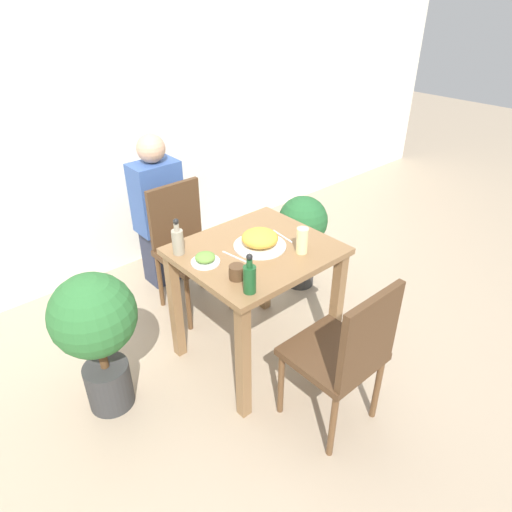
{
  "coord_description": "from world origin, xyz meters",
  "views": [
    {
      "loc": [
        -1.46,
        -1.66,
        2.06
      ],
      "look_at": [
        0.0,
        0.0,
        0.73
      ],
      "focal_mm": 32.0,
      "sensor_mm": 36.0,
      "label": 1
    }
  ],
  "objects_px": {
    "side_plate": "(205,259)",
    "potted_plant_left": "(96,328)",
    "sauce_bottle": "(178,240)",
    "condiment_bottle": "(250,278)",
    "food_plate": "(260,240)",
    "person_figure": "(159,213)",
    "chair_far": "(186,242)",
    "potted_plant_right": "(302,231)",
    "chair_near": "(346,352)",
    "drink_cup": "(237,272)",
    "juice_glass": "(302,241)"
  },
  "relations": [
    {
      "from": "side_plate",
      "to": "potted_plant_left",
      "type": "bearing_deg",
      "value": 163.55
    },
    {
      "from": "sauce_bottle",
      "to": "condiment_bottle",
      "type": "bearing_deg",
      "value": -83.93
    },
    {
      "from": "food_plate",
      "to": "person_figure",
      "type": "distance_m",
      "value": 1.15
    },
    {
      "from": "chair_far",
      "to": "potted_plant_right",
      "type": "relative_size",
      "value": 1.22
    },
    {
      "from": "chair_near",
      "to": "chair_far",
      "type": "height_order",
      "value": "same"
    },
    {
      "from": "drink_cup",
      "to": "potted_plant_right",
      "type": "xyz_separation_m",
      "value": [
        1.05,
        0.53,
        -0.34
      ]
    },
    {
      "from": "chair_far",
      "to": "person_figure",
      "type": "distance_m",
      "value": 0.4
    },
    {
      "from": "food_plate",
      "to": "potted_plant_left",
      "type": "xyz_separation_m",
      "value": [
        -0.91,
        0.23,
        -0.28
      ]
    },
    {
      "from": "chair_near",
      "to": "sauce_bottle",
      "type": "distance_m",
      "value": 1.05
    },
    {
      "from": "food_plate",
      "to": "person_figure",
      "type": "xyz_separation_m",
      "value": [
        -0.0,
        1.13,
        -0.24
      ]
    },
    {
      "from": "condiment_bottle",
      "to": "potted_plant_left",
      "type": "height_order",
      "value": "condiment_bottle"
    },
    {
      "from": "side_plate",
      "to": "sauce_bottle",
      "type": "xyz_separation_m",
      "value": [
        -0.05,
        0.18,
        0.06
      ]
    },
    {
      "from": "chair_far",
      "to": "condiment_bottle",
      "type": "distance_m",
      "value": 1.12
    },
    {
      "from": "potted_plant_left",
      "to": "person_figure",
      "type": "relative_size",
      "value": 0.72
    },
    {
      "from": "drink_cup",
      "to": "potted_plant_right",
      "type": "distance_m",
      "value": 1.23
    },
    {
      "from": "side_plate",
      "to": "condiment_bottle",
      "type": "bearing_deg",
      "value": -89.15
    },
    {
      "from": "juice_glass",
      "to": "drink_cup",
      "type": "bearing_deg",
      "value": 175.39
    },
    {
      "from": "food_plate",
      "to": "condiment_bottle",
      "type": "relative_size",
      "value": 1.4
    },
    {
      "from": "potted_plant_left",
      "to": "potted_plant_right",
      "type": "bearing_deg",
      "value": 4.57
    },
    {
      "from": "juice_glass",
      "to": "sauce_bottle",
      "type": "xyz_separation_m",
      "value": [
        -0.51,
        0.44,
        0.01
      ]
    },
    {
      "from": "juice_glass",
      "to": "food_plate",
      "type": "bearing_deg",
      "value": 123.54
    },
    {
      "from": "side_plate",
      "to": "potted_plant_left",
      "type": "height_order",
      "value": "potted_plant_left"
    },
    {
      "from": "food_plate",
      "to": "condiment_bottle",
      "type": "xyz_separation_m",
      "value": [
        -0.33,
        -0.29,
        0.04
      ]
    },
    {
      "from": "food_plate",
      "to": "side_plate",
      "type": "distance_m",
      "value": 0.34
    },
    {
      "from": "chair_far",
      "to": "side_plate",
      "type": "relative_size",
      "value": 5.83
    },
    {
      "from": "sauce_bottle",
      "to": "potted_plant_right",
      "type": "xyz_separation_m",
      "value": [
        1.14,
        0.13,
        -0.39
      ]
    },
    {
      "from": "potted_plant_left",
      "to": "potted_plant_right",
      "type": "height_order",
      "value": "potted_plant_left"
    },
    {
      "from": "food_plate",
      "to": "juice_glass",
      "type": "xyz_separation_m",
      "value": [
        0.13,
        -0.2,
        0.03
      ]
    },
    {
      "from": "chair_far",
      "to": "potted_plant_right",
      "type": "bearing_deg",
      "value": -25.18
    },
    {
      "from": "chair_far",
      "to": "juice_glass",
      "type": "relative_size",
      "value": 6.12
    },
    {
      "from": "sauce_bottle",
      "to": "potted_plant_left",
      "type": "distance_m",
      "value": 0.61
    },
    {
      "from": "chair_far",
      "to": "juice_glass",
      "type": "xyz_separation_m",
      "value": [
        0.16,
        -0.93,
        0.34
      ]
    },
    {
      "from": "drink_cup",
      "to": "food_plate",
      "type": "bearing_deg",
      "value": 28.74
    },
    {
      "from": "chair_far",
      "to": "person_figure",
      "type": "relative_size",
      "value": 0.77
    },
    {
      "from": "food_plate",
      "to": "condiment_bottle",
      "type": "height_order",
      "value": "condiment_bottle"
    },
    {
      "from": "chair_near",
      "to": "chair_far",
      "type": "distance_m",
      "value": 1.44
    },
    {
      "from": "chair_near",
      "to": "person_figure",
      "type": "height_order",
      "value": "person_figure"
    },
    {
      "from": "drink_cup",
      "to": "potted_plant_right",
      "type": "bearing_deg",
      "value": 26.67
    },
    {
      "from": "chair_far",
      "to": "condiment_bottle",
      "type": "relative_size",
      "value": 4.25
    },
    {
      "from": "potted_plant_left",
      "to": "person_figure",
      "type": "distance_m",
      "value": 1.28
    },
    {
      "from": "drink_cup",
      "to": "sauce_bottle",
      "type": "bearing_deg",
      "value": 101.79
    },
    {
      "from": "food_plate",
      "to": "juice_glass",
      "type": "bearing_deg",
      "value": -56.46
    },
    {
      "from": "chair_far",
      "to": "drink_cup",
      "type": "height_order",
      "value": "chair_far"
    },
    {
      "from": "sauce_bottle",
      "to": "food_plate",
      "type": "bearing_deg",
      "value": -31.78
    },
    {
      "from": "food_plate",
      "to": "person_figure",
      "type": "relative_size",
      "value": 0.25
    },
    {
      "from": "chair_near",
      "to": "condiment_bottle",
      "type": "xyz_separation_m",
      "value": [
        -0.27,
        0.41,
        0.35
      ]
    },
    {
      "from": "chair_near",
      "to": "potted_plant_right",
      "type": "distance_m",
      "value": 1.34
    },
    {
      "from": "chair_near",
      "to": "potted_plant_right",
      "type": "bearing_deg",
      "value": -127.28
    },
    {
      "from": "condiment_bottle",
      "to": "potted_plant_right",
      "type": "xyz_separation_m",
      "value": [
        1.08,
        0.66,
        -0.39
      ]
    },
    {
      "from": "potted_plant_left",
      "to": "person_figure",
      "type": "xyz_separation_m",
      "value": [
        0.91,
        0.9,
        0.04
      ]
    }
  ]
}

